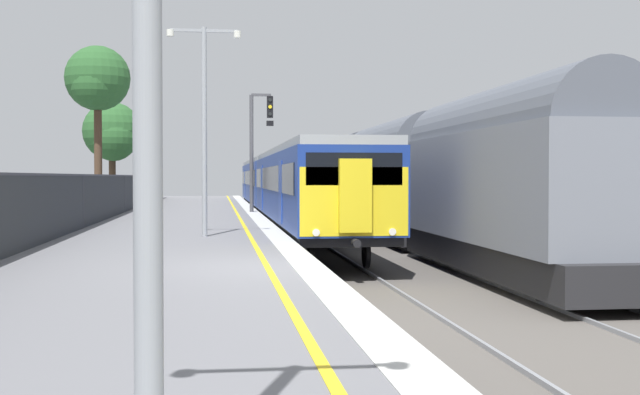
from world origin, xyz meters
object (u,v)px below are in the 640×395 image
Objects in this scene: platform_lamp_mid at (204,113)px; background_tree_centre at (97,81)px; freight_train_adjacent_track at (395,176)px; background_tree_left at (112,134)px; signal_gantry at (257,139)px; commuter_train_at_platform at (284,184)px.

platform_lamp_mid is 0.68× the size of background_tree_centre.
background_tree_centre is (-13.40, 9.61, 4.84)m from freight_train_adjacent_track.
background_tree_centre is at bearing -87.22° from background_tree_left.
freight_train_adjacent_track is 6.72× the size of platform_lamp_mid.
signal_gantry is 0.85× the size of background_tree_left.
background_tree_left is (-8.40, 15.42, 0.98)m from signal_gantry.
signal_gantry is 17.59m from background_tree_left.
commuter_train_at_platform is 10.96m from background_tree_centre.
signal_gantry reaches higher than freight_train_adjacent_track.
freight_train_adjacent_track is (4.00, -7.46, 0.39)m from commuter_train_at_platform.
signal_gantry is at bearing 81.76° from platform_lamp_mid.
commuter_train_at_platform is 1.10× the size of freight_train_adjacent_track.
background_tree_left reaches higher than freight_train_adjacent_track.
platform_lamp_mid is at bearing -98.24° from signal_gantry.
signal_gantry is 9.96m from background_tree_centre.
freight_train_adjacent_track is at bearing -54.97° from background_tree_left.
signal_gantry is (-5.49, 4.40, 1.73)m from freight_train_adjacent_track.
background_tree_centre is (0.50, -10.21, 2.13)m from background_tree_left.
freight_train_adjacent_track reaches higher than commuter_train_at_platform.
platform_lamp_mid reaches higher than commuter_train_at_platform.
signal_gantry is 0.65× the size of background_tree_centre.
background_tree_centre reaches higher than freight_train_adjacent_track.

